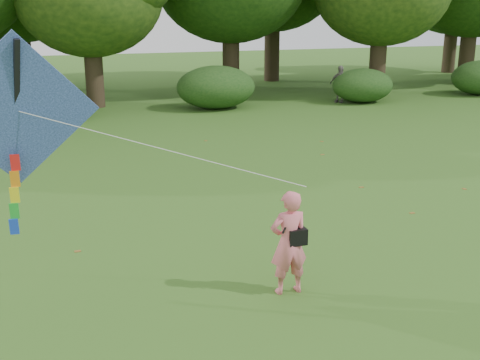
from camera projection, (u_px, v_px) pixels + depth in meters
name	position (u px, v px, depth m)	size (l,w,h in m)	color
ground	(352.00, 299.00, 9.45)	(100.00, 100.00, 0.00)	#265114
man_kite_flyer	(289.00, 243.00, 9.43)	(0.62, 0.41, 1.70)	#F0717E
bystander_right	(340.00, 84.00, 28.05)	(1.00, 0.42, 1.71)	gray
crossbody_bag	(296.00, 236.00, 9.40)	(0.43, 0.20, 0.69)	black
flying_kite	(17.00, 114.00, 9.06)	(5.34, 1.97, 3.18)	#254AA4
shrub_band	(132.00, 94.00, 25.00)	(39.15, 3.22, 1.88)	#264919
fallen_leaves	(345.00, 204.00, 13.86)	(11.16, 15.33, 0.01)	brown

